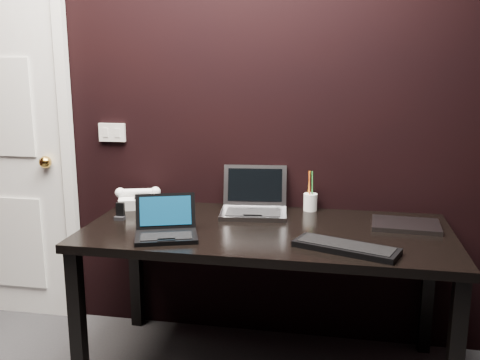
% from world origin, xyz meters
% --- Properties ---
extents(wall_back, '(4.00, 0.00, 4.00)m').
position_xyz_m(wall_back, '(0.00, 1.80, 1.30)').
color(wall_back, black).
rests_on(wall_back, ground).
extents(wall_switch, '(0.15, 0.02, 0.10)m').
position_xyz_m(wall_switch, '(-0.62, 1.79, 1.12)').
color(wall_switch, silver).
rests_on(wall_switch, wall_back).
extents(desk, '(1.70, 0.80, 0.74)m').
position_xyz_m(desk, '(0.30, 1.40, 0.66)').
color(desk, black).
rests_on(desk, ground).
extents(netbook, '(0.33, 0.31, 0.17)m').
position_xyz_m(netbook, '(-0.12, 1.20, 0.78)').
color(netbook, black).
rests_on(netbook, desk).
extents(silver_laptop, '(0.36, 0.33, 0.23)m').
position_xyz_m(silver_laptop, '(0.20, 1.64, 0.78)').
color(silver_laptop, gray).
rests_on(silver_laptop, desk).
extents(ext_keyboard, '(0.45, 0.28, 0.03)m').
position_xyz_m(ext_keyboard, '(0.66, 1.16, 0.75)').
color(ext_keyboard, black).
rests_on(ext_keyboard, desk).
extents(closed_laptop, '(0.32, 0.24, 0.02)m').
position_xyz_m(closed_laptop, '(0.94, 1.54, 0.75)').
color(closed_laptop, gray).
rests_on(closed_laptop, desk).
extents(desk_phone, '(0.25, 0.23, 0.12)m').
position_xyz_m(desk_phone, '(-0.43, 1.65, 0.78)').
color(desk_phone, white).
rests_on(desk_phone, desk).
extents(mobile_phone, '(0.05, 0.04, 0.08)m').
position_xyz_m(mobile_phone, '(-0.43, 1.41, 0.77)').
color(mobile_phone, black).
rests_on(mobile_phone, desk).
extents(pen_cup, '(0.08, 0.08, 0.21)m').
position_xyz_m(pen_cup, '(0.48, 1.75, 0.79)').
color(pen_cup, white).
rests_on(pen_cup, desk).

